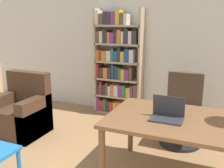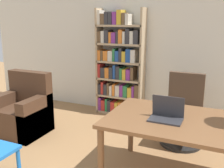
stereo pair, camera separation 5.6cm
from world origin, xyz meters
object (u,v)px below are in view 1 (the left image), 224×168
object	(u,v)px
laptop	(167,114)
office_chair	(182,113)
desk	(183,127)
bookshelf	(117,65)
armchair	(21,114)

from	to	relation	value
laptop	office_chair	xyz separation A→B (m)	(0.02, 1.08, -0.35)
desk	laptop	bearing A→B (deg)	-159.01
bookshelf	armchair	bearing A→B (deg)	-126.05
desk	armchair	xyz separation A→B (m)	(-2.53, 0.33, -0.34)
armchair	office_chair	bearing A→B (deg)	16.18
laptop	armchair	distance (m)	2.44
laptop	bookshelf	distance (m)	2.26
desk	bookshelf	world-z (taller)	bookshelf
laptop	bookshelf	size ratio (longest dim) A/B	0.17
desk	armchair	distance (m)	2.57
desk	armchair	world-z (taller)	armchair
office_chair	armchair	bearing A→B (deg)	-163.82
laptop	armchair	bearing A→B (deg)	170.57
office_chair	bookshelf	xyz separation A→B (m)	(-1.33, 0.75, 0.48)
laptop	office_chair	distance (m)	1.13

